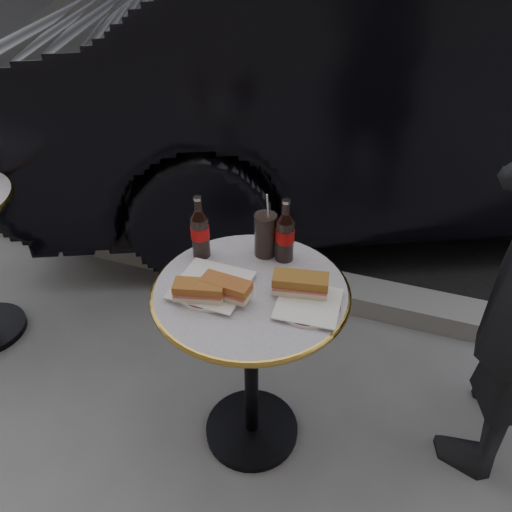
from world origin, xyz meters
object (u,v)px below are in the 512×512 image
(cola_glass, at_px, (265,235))
(cola_bottle_left, at_px, (200,227))
(bistro_table, at_px, (251,368))
(plate_left, at_px, (212,287))
(parked_car, at_px, (444,82))
(cola_bottle_right, at_px, (285,230))
(plate_right, at_px, (308,305))

(cola_glass, bearing_deg, cola_bottle_left, -158.75)
(cola_bottle_left, bearing_deg, bistro_table, -27.02)
(plate_left, relative_size, cola_bottle_left, 1.02)
(plate_left, bearing_deg, parked_car, 74.96)
(bistro_table, bearing_deg, parked_car, 77.54)
(bistro_table, relative_size, cola_bottle_right, 3.26)
(bistro_table, relative_size, parked_car, 0.15)
(plate_left, bearing_deg, plate_right, 3.00)
(parked_car, bearing_deg, bistro_table, 143.06)
(cola_bottle_left, bearing_deg, parked_car, 71.27)
(bistro_table, xyz_separation_m, plate_left, (-0.11, -0.04, 0.37))
(plate_right, xyz_separation_m, parked_car, (0.28, 2.16, 0.07))
(plate_left, relative_size, cola_bottle_right, 1.02)
(cola_bottle_left, xyz_separation_m, cola_glass, (0.20, 0.08, -0.03))
(bistro_table, relative_size, plate_right, 3.77)
(parked_car, bearing_deg, cola_glass, 141.48)
(cola_glass, bearing_deg, cola_bottle_right, -4.25)
(plate_left, distance_m, parked_car, 2.26)
(cola_bottle_left, distance_m, cola_glass, 0.22)
(cola_bottle_right, distance_m, parked_car, 2.00)
(bistro_table, relative_size, plate_left, 3.20)
(cola_bottle_right, bearing_deg, parked_car, 77.91)
(cola_glass, bearing_deg, plate_left, -113.16)
(plate_right, bearing_deg, cola_bottle_left, 161.52)
(plate_right, relative_size, cola_glass, 1.26)
(bistro_table, height_order, plate_left, plate_left)
(bistro_table, xyz_separation_m, parked_car, (0.47, 2.14, 0.44))
(cola_glass, bearing_deg, bistro_table, -85.30)
(cola_bottle_right, xyz_separation_m, parked_car, (0.42, 1.95, -0.03))
(plate_right, distance_m, parked_car, 2.18)
(plate_left, distance_m, plate_right, 0.30)
(plate_left, height_order, parked_car, parked_car)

